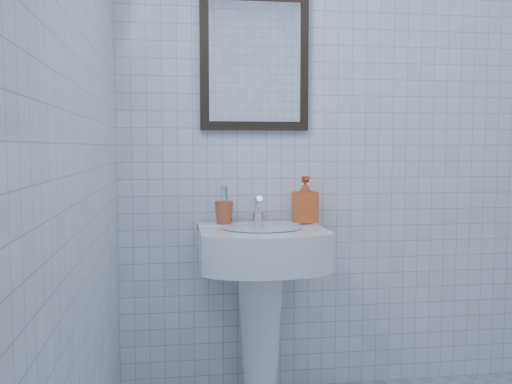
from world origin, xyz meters
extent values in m
cube|color=silver|center=(0.00, 1.20, 1.25)|extent=(2.20, 0.02, 2.50)
cube|color=silver|center=(-1.10, 0.00, 1.25)|extent=(0.02, 2.40, 2.50)
cone|color=white|center=(-0.47, 1.01, 0.34)|extent=(0.21, 0.21, 0.67)
cube|color=white|center=(-0.47, 0.96, 0.73)|extent=(0.54, 0.38, 0.16)
cube|color=white|center=(-0.47, 1.11, 0.81)|extent=(0.54, 0.10, 0.03)
cylinder|color=silver|center=(-0.47, 0.93, 0.82)|extent=(0.34, 0.34, 0.01)
cylinder|color=silver|center=(-0.47, 1.08, 0.85)|extent=(0.05, 0.05, 0.05)
cylinder|color=silver|center=(-0.47, 1.07, 0.91)|extent=(0.03, 0.10, 0.08)
cylinder|color=silver|center=(-0.47, 1.11, 0.89)|extent=(0.03, 0.05, 0.09)
imported|color=red|center=(-0.25, 1.09, 0.92)|extent=(0.12, 0.12, 0.21)
cube|color=black|center=(-0.47, 1.18, 1.55)|extent=(0.50, 0.04, 0.62)
cube|color=white|center=(-0.47, 1.16, 1.55)|extent=(0.42, 0.00, 0.54)
camera|label=1|loc=(-0.85, -1.44, 1.16)|focal=40.00mm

